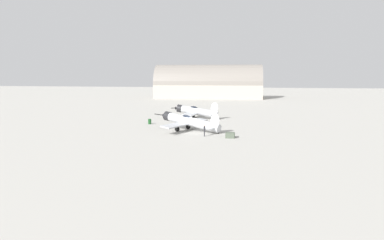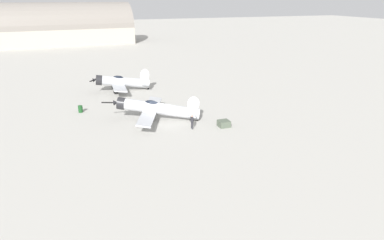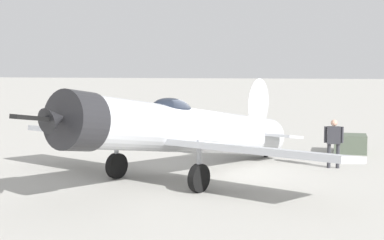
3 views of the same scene
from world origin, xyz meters
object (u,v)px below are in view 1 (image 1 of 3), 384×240
object	(u,v)px
airplane_mid_apron	(196,111)
airplane_foreground	(189,122)
ground_crew_mechanic	(204,129)
equipment_crate	(230,135)
fuel_drum	(150,122)

from	to	relation	value
airplane_mid_apron	airplane_foreground	bearing A→B (deg)	100.08
airplane_mid_apron	ground_crew_mechanic	bearing A→B (deg)	107.36
airplane_foreground	equipment_crate	world-z (taller)	airplane_foreground
fuel_drum	airplane_foreground	bearing A→B (deg)	53.20
equipment_crate	fuel_drum	distance (m)	19.43
fuel_drum	equipment_crate	bearing A→B (deg)	53.37
airplane_mid_apron	equipment_crate	size ratio (longest dim) A/B	7.97
airplane_mid_apron	equipment_crate	xyz separation A→B (m)	(20.84, 8.61, -1.17)
ground_crew_mechanic	equipment_crate	distance (m)	3.91
airplane_mid_apron	ground_crew_mechanic	size ratio (longest dim) A/B	6.18
equipment_crate	fuel_drum	size ratio (longest dim) A/B	1.40
ground_crew_mechanic	equipment_crate	bearing A→B (deg)	-13.32
airplane_foreground	ground_crew_mechanic	distance (m)	5.53
ground_crew_mechanic	fuel_drum	xyz separation A→B (m)	(-11.00, -11.78, -0.55)
airplane_foreground	equipment_crate	distance (m)	8.70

